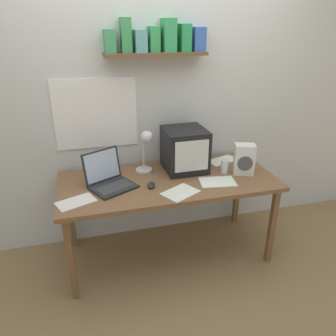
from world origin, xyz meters
name	(u,v)px	position (x,y,z in m)	size (l,w,h in m)	color
ground_plane	(168,252)	(0.00, 0.00, 0.00)	(12.00, 12.00, 0.00)	#917049
back_wall	(154,98)	(0.00, 0.45, 1.31)	(5.60, 0.24, 2.60)	silver
corner_desk	(168,185)	(0.00, 0.00, 0.68)	(1.75, 0.78, 0.74)	brown
crt_monitor	(185,150)	(0.19, 0.16, 0.92)	(0.35, 0.37, 0.36)	black
laptop	(108,178)	(-0.48, 0.01, 0.81)	(0.42, 0.41, 0.27)	#232326
desk_lamp	(146,145)	(-0.14, 0.18, 0.98)	(0.14, 0.18, 0.37)	silver
juice_glass	(224,167)	(0.49, 0.00, 0.79)	(0.06, 0.06, 0.12)	white
space_heater	(244,159)	(0.64, -0.05, 0.87)	(0.19, 0.16, 0.26)	white
computer_mouse	(151,185)	(-0.16, -0.10, 0.76)	(0.09, 0.12, 0.03)	#232326
printed_handout	(222,160)	(0.59, 0.25, 0.74)	(0.32, 0.24, 0.00)	white
loose_paper_near_laptop	(217,182)	(0.37, -0.15, 0.74)	(0.31, 0.23, 0.00)	silver
loose_paper_near_monitor	(76,202)	(-0.73, -0.19, 0.74)	(0.31, 0.25, 0.00)	white
open_notebook	(180,192)	(0.03, -0.25, 0.74)	(0.32, 0.29, 0.00)	silver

